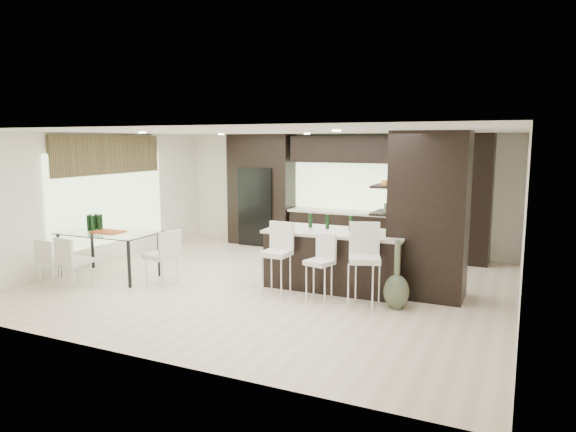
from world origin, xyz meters
The scene contains 22 objects.
ground centered at (0.00, 0.00, 0.00)m, with size 8.00×8.00×0.00m, color beige.
back_wall centered at (0.00, 3.50, 1.35)m, with size 8.00×0.02×2.70m, color white.
left_wall centered at (-4.00, 0.00, 1.35)m, with size 0.02×7.00×2.70m, color white.
right_wall centered at (4.00, 0.00, 1.35)m, with size 0.02×7.00×2.70m, color white.
ceiling centered at (0.00, 0.00, 2.70)m, with size 8.00×7.00×0.02m, color white.
window_left centered at (-3.96, 0.20, 1.35)m, with size 0.04×3.20×1.90m, color #B2D199.
window_back centered at (0.60, 3.46, 1.55)m, with size 3.40×0.04×1.20m, color #B2D199.
stone_accent centered at (-3.93, 0.20, 2.25)m, with size 0.08×3.00×0.80m, color brown.
ceiling_spots centered at (0.00, 0.25, 2.68)m, with size 4.00×3.00×0.02m, color white.
back_cabinetry centered at (0.50, 3.17, 1.35)m, with size 6.80×0.68×2.70m, color black.
refrigerator centered at (-1.90, 3.12, 0.95)m, with size 0.90×0.68×1.90m, color black.
partition_column centered at (2.60, 0.40, 1.35)m, with size 1.20×0.80×2.70m, color black.
kitchen_island centered at (1.09, 0.24, 0.51)m, with size 2.44×1.05×1.02m, color black.
stool_left centered at (0.34, -0.60, 0.49)m, with size 0.43×0.43×0.98m, color silver.
stool_mid centered at (1.09, -0.58, 0.43)m, with size 0.38×0.38×0.87m, color silver.
stool_right centered at (1.84, -0.62, 0.53)m, with size 0.47×0.47×1.05m, color silver.
bench centered at (1.37, 0.69, 0.22)m, with size 1.15×0.44×0.44m, color black.
floor_vase centered at (2.30, -0.44, 0.53)m, with size 0.39×0.39×1.06m, color #4B5940, non-canonical shape.
dining_table centered at (-3.01, -0.87, 0.43)m, with size 1.78×1.00×0.86m, color white.
chair_near centered at (-3.01, -1.68, 0.42)m, with size 0.46×0.46×0.84m, color silver.
chair_far centered at (-3.57, -1.66, 0.38)m, with size 0.41×0.41×0.76m, color silver.
chair_end centered at (-1.79, -0.87, 0.46)m, with size 0.49×0.49×0.91m, color silver.
Camera 1 is at (3.97, -7.99, 2.54)m, focal length 32.00 mm.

